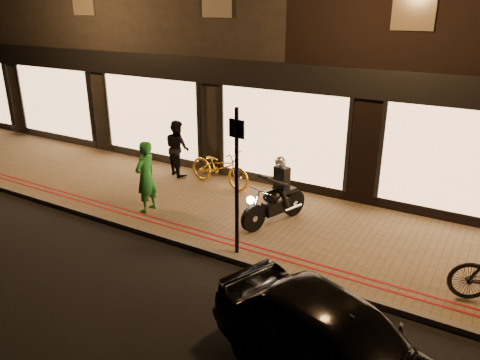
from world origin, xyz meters
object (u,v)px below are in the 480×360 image
Objects in this scene: parked_car at (336,344)px; motorcycle at (276,198)px; sign_post at (237,175)px; person_green at (146,177)px; bicycle_gold at (220,167)px.

motorcycle is at bearing 55.87° from parked_car.
motorcycle is 4.84m from parked_car.
sign_post is 3.13m from person_green.
parked_car is at bearing -37.80° from sign_post.
bicycle_gold is at bearing 64.79° from parked_car.
person_green is 6.55m from parked_car.
bicycle_gold is 1.15× the size of person_green.
sign_post is 1.48× the size of bicycle_gold.
parked_car is (5.27, -5.24, 0.01)m from bicycle_gold.
motorcycle is 1.97m from sign_post.
sign_post is at bearing -134.28° from bicycle_gold.
sign_post is at bearing 71.85° from parked_car.
parked_car is at bearing 60.96° from person_green.
sign_post reaches higher than parked_car.
parked_car is (2.90, -2.25, -1.13)m from sign_post.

